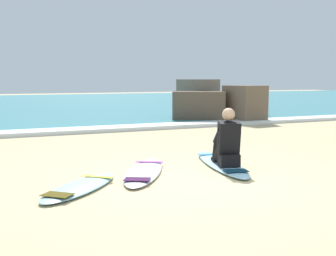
{
  "coord_description": "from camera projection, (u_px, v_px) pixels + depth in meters",
  "views": [
    {
      "loc": [
        -3.07,
        -5.55,
        1.49
      ],
      "look_at": [
        0.46,
        2.0,
        0.55
      ],
      "focal_mm": 46.53,
      "sensor_mm": 36.0,
      "label": 1
    }
  ],
  "objects": [
    {
      "name": "ground_plane",
      "position": [
        197.0,
        180.0,
        6.45
      ],
      "size": [
        80.0,
        80.0,
        0.0
      ],
      "primitive_type": "plane",
      "color": "#CCB584"
    },
    {
      "name": "sea",
      "position": [
        25.0,
        104.0,
        24.64
      ],
      "size": [
        80.0,
        28.0,
        0.1
      ],
      "primitive_type": "cube",
      "color": "teal",
      "rests_on": "ground"
    },
    {
      "name": "breaking_foam",
      "position": [
        86.0,
        130.0,
        12.3
      ],
      "size": [
        80.0,
        0.9,
        0.11
      ],
      "primitive_type": "cube",
      "color": "white",
      "rests_on": "ground"
    },
    {
      "name": "surfboard_main",
      "position": [
        221.0,
        163.0,
        7.54
      ],
      "size": [
        1.15,
        2.54,
        0.08
      ],
      "color": "#9ED1E5",
      "rests_on": "ground"
    },
    {
      "name": "surfer_seated",
      "position": [
        227.0,
        143.0,
        7.19
      ],
      "size": [
        0.53,
        0.77,
        0.95
      ],
      "color": "black",
      "rests_on": "surfboard_main"
    },
    {
      "name": "surfboard_spare_near",
      "position": [
        80.0,
        187.0,
        5.89
      ],
      "size": [
        1.58,
        1.63,
        0.08
      ],
      "color": "#9ED1E5",
      "rests_on": "ground"
    },
    {
      "name": "surfboard_spare_far",
      "position": [
        144.0,
        171.0,
        6.88
      ],
      "size": [
        1.54,
        2.15,
        0.08
      ],
      "color": "silver",
      "rests_on": "ground"
    },
    {
      "name": "rock_outcrop_distant",
      "position": [
        216.0,
        104.0,
        15.84
      ],
      "size": [
        4.39,
        3.63,
        1.47
      ],
      "color": "#756656",
      "rests_on": "ground"
    }
  ]
}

